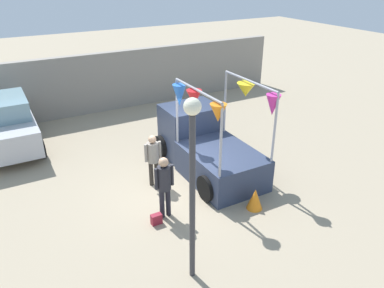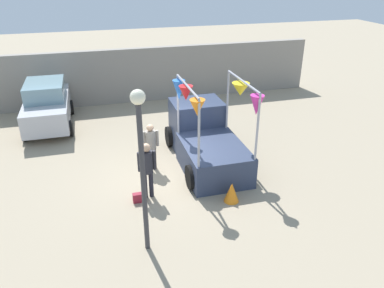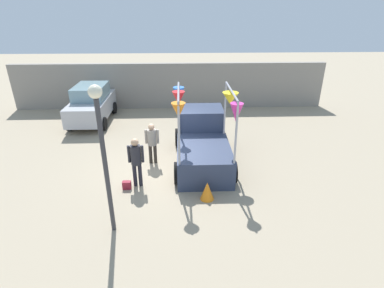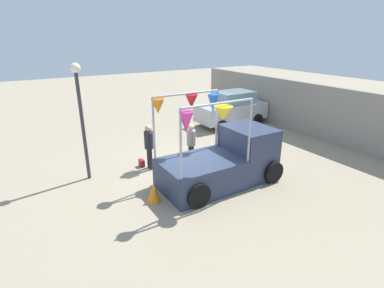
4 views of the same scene
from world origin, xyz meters
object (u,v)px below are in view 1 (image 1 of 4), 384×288
Objects in this scene: person_customer at (164,182)px; handbag at (156,219)px; parked_car at (8,124)px; person_vendor at (153,156)px; vendor_truck at (204,143)px; street_lamp at (192,169)px; folded_kite_bundle_tangerine at (255,199)px.

person_customer is 1.00m from handbag.
person_vendor is (3.51, -4.78, 0.03)m from parked_car.
street_lamp reaches higher than vendor_truck.
vendor_truck is at bearing 89.78° from folded_kite_bundle_tangerine.
vendor_truck is 1.01× the size of street_lamp.
vendor_truck is 5.15m from street_lamp.
vendor_truck is 2.51× the size of person_vendor.
parked_car is at bearing 126.29° from person_vendor.
handbag is (2.78, -6.58, -0.80)m from parked_car.
parked_car is at bearing 126.64° from folded_kite_bundle_tangerine.
parked_car reaches higher than folded_kite_bundle_tangerine.
person_vendor is at bearing 67.83° from handbag.
person_customer is 2.55m from folded_kite_bundle_tangerine.
street_lamp is at bearing -153.93° from folded_kite_bundle_tangerine.
person_customer is at bearing 79.77° from street_lamp.
vendor_truck is 7.06m from parked_car.
street_lamp is (-0.39, -2.18, 1.55)m from person_customer.
person_vendor is 2.12m from handbag.
street_lamp is (-0.78, -3.79, 1.63)m from person_vendor.
person_customer is at bearing -103.49° from person_vendor.
vendor_truck is 2.95m from person_customer.
person_vendor is (-1.90, -0.25, 0.12)m from vendor_truck.
vendor_truck is 2.33× the size of person_customer.
parked_car is 9.07m from folded_kite_bundle_tangerine.
folded_kite_bundle_tangerine is at bearing -90.22° from vendor_truck.
person_customer is (3.13, -6.38, 0.11)m from parked_car.
person_vendor is 2.69× the size of folded_kite_bundle_tangerine.
person_vendor is at bearing 78.38° from street_lamp.
street_lamp is at bearing -101.62° from person_vendor.
person_customer is 0.43× the size of street_lamp.
handbag is at bearing -142.08° from vendor_truck.
parked_car is 7.11m from person_customer.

